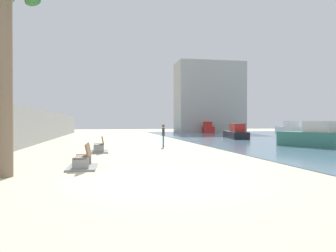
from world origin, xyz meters
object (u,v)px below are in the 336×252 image
object	(u,v)px
bench_far	(99,148)
pedestrian_sign	(4,127)
bench_near	(83,162)
boat_nearest	(314,137)
person_walking	(163,134)
boat_distant	(236,133)
boat_outer	(289,129)
palm_tree	(2,19)
boat_mid_bay	(206,129)

from	to	relation	value
bench_far	pedestrian_sign	world-z (taller)	pedestrian_sign
pedestrian_sign	bench_near	bearing A→B (deg)	-45.90
bench_far	boat_nearest	distance (m)	15.50
bench_near	person_walking	xyz separation A→B (m)	(5.06, 10.24, 0.74)
bench_near	person_walking	size ratio (longest dim) A/B	1.27
person_walking	boat_distant	distance (m)	14.87
bench_far	boat_outer	xyz separation A→B (m)	(28.93, 26.39, 0.56)
bench_far	person_walking	xyz separation A→B (m)	(4.56, 3.36, 0.74)
bench_far	boat_distant	xyz separation A→B (m)	(14.80, 14.13, 0.41)
palm_tree	boat_outer	distance (m)	47.48
boat_mid_bay	pedestrian_sign	xyz separation A→B (m)	(-22.12, -36.08, 0.80)
person_walking	bench_near	bearing A→B (deg)	-116.28
palm_tree	boat_mid_bay	bearing A→B (deg)	64.04
bench_far	boat_nearest	size ratio (longest dim) A/B	0.41
boat_mid_bay	person_walking	bearing A→B (deg)	-113.19
bench_near	boat_distant	distance (m)	25.99
palm_tree	person_walking	size ratio (longest dim) A/B	4.36
bench_far	boat_mid_bay	distance (m)	37.77
bench_near	boat_mid_bay	xyz separation A→B (m)	(17.96, 40.37, 0.53)
palm_tree	bench_near	distance (m)	5.80
boat_outer	pedestrian_sign	bearing A→B (deg)	-139.21
boat_mid_bay	palm_tree	bearing A→B (deg)	-115.96
boat_nearest	pedestrian_sign	xyz separation A→B (m)	(-20.10, -3.75, 0.82)
bench_far	person_walking	distance (m)	5.71
palm_tree	boat_nearest	world-z (taller)	palm_tree
boat_outer	boat_distant	distance (m)	18.71
bench_far	boat_distant	bearing A→B (deg)	43.67
bench_near	pedestrian_sign	distance (m)	6.12
boat_distant	bench_near	bearing A→B (deg)	-126.06
boat_nearest	pedestrian_sign	size ratio (longest dim) A/B	2.03
boat_outer	boat_nearest	distance (m)	28.61
palm_tree	person_walking	xyz separation A→B (m)	(7.53, 11.85, -4.25)
person_walking	pedestrian_sign	bearing A→B (deg)	-147.16
boat_mid_bay	boat_distant	world-z (taller)	boat_mid_bay
boat_nearest	boat_mid_bay	bearing A→B (deg)	86.43
bench_far	pedestrian_sign	bearing A→B (deg)	-150.94
bench_near	pedestrian_sign	world-z (taller)	pedestrian_sign
person_walking	boat_nearest	distance (m)	11.11
boat_distant	pedestrian_sign	bearing A→B (deg)	-139.33
pedestrian_sign	boat_mid_bay	bearing A→B (deg)	58.49
person_walking	boat_distant	xyz separation A→B (m)	(10.24, 10.77, -0.33)
palm_tree	bench_far	bearing A→B (deg)	70.72
boat_mid_bay	boat_distant	xyz separation A→B (m)	(-2.66, -19.36, -0.13)
palm_tree	bench_near	bearing A→B (deg)	33.15
bench_near	boat_mid_bay	size ratio (longest dim) A/B	0.30
boat_distant	pedestrian_sign	world-z (taller)	pedestrian_sign
bench_far	bench_near	bearing A→B (deg)	-94.13
bench_near	person_walking	distance (m)	11.44
person_walking	boat_nearest	world-z (taller)	boat_nearest
palm_tree	bench_far	world-z (taller)	palm_tree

